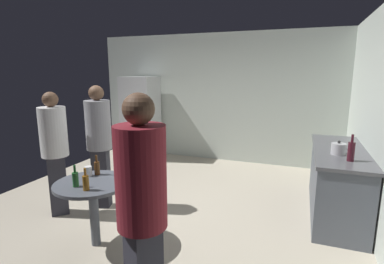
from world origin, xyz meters
name	(u,v)px	position (x,y,z in m)	size (l,w,h in m)	color
ground_plane	(162,210)	(0.00, 0.00, -0.05)	(5.20, 5.20, 0.10)	#B2A893
wall_back	(215,98)	(0.00, 2.63, 1.35)	(5.32, 0.06, 2.70)	beige
refrigerator	(141,118)	(-1.59, 2.20, 0.90)	(0.70, 0.68, 1.80)	silver
kitchen_counter	(337,181)	(2.28, 0.67, 0.45)	(0.64, 1.84, 0.90)	#4C515B
kettle	(339,149)	(2.23, 0.39, 0.97)	(0.24, 0.17, 0.18)	#B2B2B7
wine_bottle_on_counter	(351,151)	(2.33, 0.13, 1.02)	(0.08, 0.08, 0.31)	#3F141E
foreground_table	(93,191)	(-0.28, -1.10, 0.63)	(0.80, 0.80, 0.73)	#4C515B
beer_bottle_amber	(86,182)	(-0.19, -1.30, 0.82)	(0.06, 0.06, 0.23)	#8C5919
beer_bottle_brown	(97,168)	(-0.39, -0.88, 0.82)	(0.06, 0.06, 0.23)	#593314
beer_bottle_green	(75,179)	(-0.36, -1.26, 0.82)	(0.06, 0.06, 0.23)	#26662D
plastic_cup_white	(88,171)	(-0.45, -0.95, 0.79)	(0.08, 0.08, 0.11)	white
person_in_white_shirt	(54,145)	(-1.22, -0.65, 0.97)	(0.48, 0.48, 1.65)	#2D2D38
person_in_maroon_shirt	(142,202)	(0.82, -1.94, 1.04)	(0.45, 0.45, 1.77)	#2D2D38
person_in_gray_shirt	(99,138)	(-0.82, -0.26, 1.01)	(0.43, 0.43, 1.72)	#2D2D38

